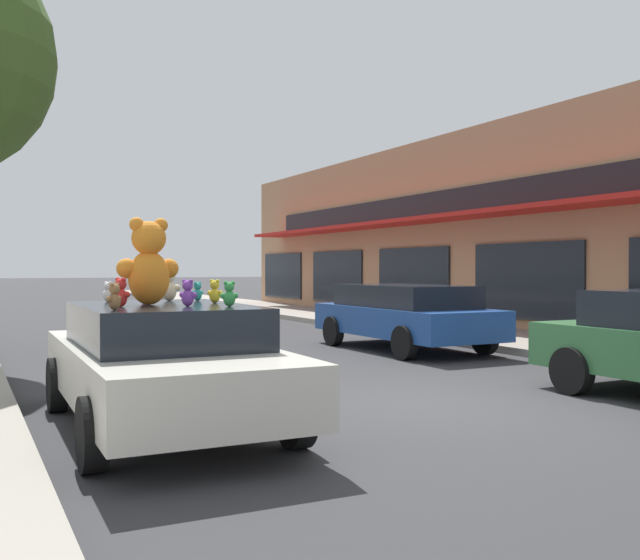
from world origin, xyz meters
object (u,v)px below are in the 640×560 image
parked_car_far_center (405,314)px  teddy_bear_brown (114,297)px  teddy_bear_teal (197,292)px  teddy_bear_white (108,292)px  teddy_bear_red (121,293)px  teddy_bear_yellow (215,292)px  teddy_bear_pink (145,294)px  teddy_bear_purple (188,293)px  teddy_bear_cream (169,286)px  teddy_bear_green (229,294)px  plush_art_car (163,361)px  teddy_bear_giant (149,263)px

parked_car_far_center → teddy_bear_brown: bearing=-140.7°
teddy_bear_teal → parked_car_far_center: size_ratio=0.05×
teddy_bear_white → teddy_bear_red: bearing=144.2°
teddy_bear_yellow → teddy_bear_teal: size_ratio=1.17×
teddy_bear_teal → teddy_bear_pink: teddy_bear_teal is taller
teddy_bear_yellow → teddy_bear_white: bearing=8.9°
teddy_bear_teal → teddy_bear_yellow: bearing=74.2°
teddy_bear_purple → teddy_bear_pink: 0.87m
teddy_bear_cream → teddy_bear_red: 1.37m
teddy_bear_cream → teddy_bear_purple: 1.35m
teddy_bear_teal → teddy_bear_white: size_ratio=0.95×
teddy_bear_green → teddy_bear_white: bearing=-49.6°
plush_art_car → teddy_bear_red: 0.92m
teddy_bear_yellow → teddy_bear_white: size_ratio=1.11×
teddy_bear_brown → teddy_bear_white: bearing=-138.7°
teddy_bear_red → parked_car_far_center: bearing=-84.4°
teddy_bear_yellow → plush_art_car: bearing=57.3°
teddy_bear_white → teddy_bear_brown: bearing=139.9°
teddy_bear_purple → teddy_bear_brown: teddy_bear_purple is taller
teddy_bear_giant → teddy_bear_white: size_ratio=3.89×
teddy_bear_red → parked_car_far_center: (6.95, 5.23, -0.71)m
teddy_bear_cream → teddy_bear_brown: 1.97m
teddy_bear_giant → teddy_bear_yellow: size_ratio=3.50×
teddy_bear_giant → teddy_bear_cream: teddy_bear_giant is taller
teddy_bear_purple → teddy_bear_teal: bearing=-63.0°
teddy_bear_purple → teddy_bear_pink: teddy_bear_purple is taller
teddy_bear_pink → teddy_bear_purple: bearing=86.3°
teddy_bear_yellow → parked_car_far_center: 7.66m
teddy_bear_pink → teddy_bear_cream: bearing=-149.9°
teddy_bear_giant → plush_art_car: bearing=149.8°
teddy_bear_yellow → teddy_bear_teal: bearing=-42.1°
teddy_bear_giant → teddy_bear_red: size_ratio=3.12×
plush_art_car → teddy_bear_pink: 0.82m
teddy_bear_red → teddy_bear_giant: bearing=-82.3°
teddy_bear_pink → parked_car_far_center: bearing=-165.5°
teddy_bear_green → teddy_bear_pink: teddy_bear_green is taller
plush_art_car → teddy_bear_teal: bearing=51.3°
teddy_bear_teal → teddy_bear_brown: teddy_bear_brown is taller
teddy_bear_giant → teddy_bear_cream: 0.98m
teddy_bear_brown → parked_car_far_center: (7.13, 5.83, -0.69)m
teddy_bear_teal → parked_car_far_center: bearing=-160.2°
teddy_bear_purple → teddy_bear_green: (0.36, -0.24, -0.01)m
teddy_bear_red → teddy_bear_brown: teddy_bear_red is taller
teddy_bear_giant → teddy_bear_red: 0.55m
teddy_bear_brown → teddy_bear_white: (0.26, 1.74, -0.01)m
teddy_bear_purple → teddy_bear_brown: size_ratio=1.09×
teddy_bear_white → parked_car_far_center: 8.02m
plush_art_car → teddy_bear_white: size_ratio=19.21×
teddy_bear_teal → teddy_bear_green: teddy_bear_green is taller
teddy_bear_green → teddy_bear_white: size_ratio=1.09×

